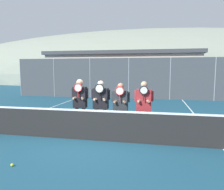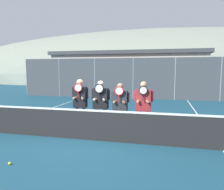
# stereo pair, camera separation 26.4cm
# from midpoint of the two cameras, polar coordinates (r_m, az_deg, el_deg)

# --- Properties ---
(ground_plane) EXTENTS (120.00, 120.00, 0.00)m
(ground_plane) POSITION_cam_midpoint_polar(r_m,az_deg,el_deg) (6.86, -5.28, -11.59)
(ground_plane) COLOR navy
(hill_distant) EXTENTS (110.13, 61.18, 21.41)m
(hill_distant) POSITION_cam_midpoint_polar(r_m,az_deg,el_deg) (55.06, 11.41, 4.35)
(hill_distant) COLOR gray
(hill_distant) RESTS_ON ground_plane
(clubhouse_building) EXTENTS (16.09, 5.50, 4.01)m
(clubhouse_building) POSITION_cam_midpoint_polar(r_m,az_deg,el_deg) (23.91, 4.55, 6.40)
(clubhouse_building) COLOR beige
(clubhouse_building) RESTS_ON ground_plane
(fence_back) EXTENTS (17.82, 0.06, 2.98)m
(fence_back) POSITION_cam_midpoint_polar(r_m,az_deg,el_deg) (16.11, 6.02, 4.34)
(fence_back) COLOR gray
(fence_back) RESTS_ON ground_plane
(tennis_net) EXTENTS (10.29, 0.09, 1.05)m
(tennis_net) POSITION_cam_midpoint_polar(r_m,az_deg,el_deg) (6.72, -5.33, -7.62)
(tennis_net) COLOR gray
(tennis_net) RESTS_ON ground_plane
(court_line_left_sideline) EXTENTS (0.05, 16.00, 0.01)m
(court_line_left_sideline) POSITION_cam_midpoint_polar(r_m,az_deg,el_deg) (11.13, -19.12, -4.78)
(court_line_left_sideline) COLOR white
(court_line_left_sideline) RESTS_ON ground_plane
(court_line_right_sideline) EXTENTS (0.05, 16.00, 0.01)m
(court_line_right_sideline) POSITION_cam_midpoint_polar(r_m,az_deg,el_deg) (9.55, 23.65, -6.84)
(court_line_right_sideline) COLOR white
(court_line_right_sideline) RESTS_ON ground_plane
(player_leftmost) EXTENTS (0.57, 0.34, 1.83)m
(player_leftmost) POSITION_cam_midpoint_polar(r_m,az_deg,el_deg) (7.40, -7.30, -1.55)
(player_leftmost) COLOR #56565B
(player_leftmost) RESTS_ON ground_plane
(player_center_left) EXTENTS (0.63, 0.34, 1.78)m
(player_center_left) POSITION_cam_midpoint_polar(r_m,az_deg,el_deg) (7.24, -1.94, -1.91)
(player_center_left) COLOR white
(player_center_left) RESTS_ON ground_plane
(player_center_right) EXTENTS (0.60, 0.34, 1.72)m
(player_center_right) POSITION_cam_midpoint_polar(r_m,az_deg,el_deg) (7.00, 3.21, -2.64)
(player_center_right) COLOR black
(player_center_right) RESTS_ON ground_plane
(player_rightmost) EXTENTS (0.59, 0.34, 1.78)m
(player_rightmost) POSITION_cam_midpoint_polar(r_m,az_deg,el_deg) (6.90, 9.30, -2.52)
(player_rightmost) COLOR white
(player_rightmost) RESTS_ON ground_plane
(car_far_left) EXTENTS (4.24, 1.98, 1.87)m
(car_far_left) POSITION_cam_midpoint_polar(r_m,az_deg,el_deg) (20.58, -5.60, 3.34)
(car_far_left) COLOR maroon
(car_far_left) RESTS_ON ground_plane
(car_left_of_center) EXTENTS (4.01, 1.96, 1.71)m
(car_left_of_center) POSITION_cam_midpoint_polar(r_m,az_deg,el_deg) (19.36, 7.52, 2.90)
(car_left_of_center) COLOR maroon
(car_left_of_center) RESTS_ON ground_plane
(car_center) EXTENTS (4.73, 2.10, 1.73)m
(car_center) POSITION_cam_midpoint_polar(r_m,az_deg,el_deg) (19.24, 22.29, 2.47)
(car_center) COLOR silver
(car_center) RESTS_ON ground_plane
(tennis_ball_on_court) EXTENTS (0.07, 0.07, 0.07)m
(tennis_ball_on_court) POSITION_cam_midpoint_polar(r_m,az_deg,el_deg) (5.61, -23.92, -16.03)
(tennis_ball_on_court) COLOR #CCDB33
(tennis_ball_on_court) RESTS_ON ground_plane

